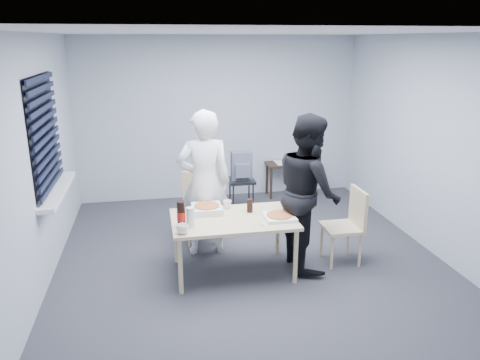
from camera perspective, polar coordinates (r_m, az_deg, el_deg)
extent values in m
plane|color=#2C2D32|center=(5.65, 1.32, -9.81)|extent=(5.00, 5.00, 0.00)
plane|color=white|center=(5.05, 1.52, 17.58)|extent=(5.00, 5.00, 0.00)
plane|color=#A7AFB8|center=(7.62, -2.59, 7.49)|extent=(4.50, 0.00, 4.50)
plane|color=#A7AFB8|center=(2.93, 11.87, -8.40)|extent=(4.50, 0.00, 4.50)
plane|color=#A7AFB8|center=(5.22, -23.50, 1.75)|extent=(0.00, 5.00, 5.00)
plane|color=#A7AFB8|center=(6.08, 22.67, 3.81)|extent=(0.00, 5.00, 5.00)
plane|color=black|center=(5.55, -22.81, 5.31)|extent=(0.00, 1.30, 1.30)
cube|color=black|center=(5.54, -22.51, 5.33)|extent=(0.04, 1.30, 1.25)
cube|color=silver|center=(5.69, -21.32, -1.20)|extent=(0.18, 1.42, 0.05)
cube|color=beige|center=(5.14, -0.85, -4.83)|extent=(1.34, 0.85, 0.04)
cylinder|color=beige|center=(4.88, -7.28, -10.42)|extent=(0.05, 0.05, 0.62)
cylinder|color=beige|center=(5.54, -7.79, -6.99)|extent=(0.05, 0.05, 0.62)
cylinder|color=beige|center=(5.08, 6.80, -9.24)|extent=(0.05, 0.05, 0.62)
cylinder|color=beige|center=(5.72, 4.61, -6.11)|extent=(0.05, 0.05, 0.62)
cube|color=beige|center=(6.05, -4.84, -3.59)|extent=(0.42, 0.42, 0.04)
cube|color=beige|center=(6.15, -5.08, -0.88)|extent=(0.42, 0.04, 0.44)
cylinder|color=beige|center=(5.96, -6.24, -6.28)|extent=(0.03, 0.03, 0.41)
cylinder|color=beige|center=(6.27, -6.50, -5.07)|extent=(0.03, 0.03, 0.41)
cylinder|color=beige|center=(5.99, -2.98, -6.07)|extent=(0.03, 0.03, 0.41)
cylinder|color=beige|center=(6.30, -3.41, -4.88)|extent=(0.03, 0.03, 0.41)
cube|color=beige|center=(5.59, 12.27, -5.70)|extent=(0.42, 0.42, 0.04)
cube|color=beige|center=(5.58, 14.23, -3.24)|extent=(0.04, 0.42, 0.44)
cylinder|color=beige|center=(5.47, 11.16, -8.70)|extent=(0.03, 0.03, 0.41)
cylinder|color=beige|center=(5.76, 9.91, -7.30)|extent=(0.03, 0.03, 0.41)
cylinder|color=beige|center=(5.60, 14.42, -8.31)|extent=(0.03, 0.03, 0.41)
cylinder|color=beige|center=(5.88, 13.03, -6.96)|extent=(0.03, 0.03, 0.41)
imported|color=white|center=(5.58, -4.37, -0.40)|extent=(0.65, 0.42, 1.77)
imported|color=black|center=(5.31, 8.32, -1.42)|extent=(0.47, 0.86, 1.77)
cube|color=#342118|center=(7.82, 6.30, 1.98)|extent=(0.84, 0.38, 0.04)
cylinder|color=#342118|center=(7.66, 3.82, -0.46)|extent=(0.04, 0.04, 0.53)
cylinder|color=#342118|center=(7.93, 3.29, 0.16)|extent=(0.04, 0.04, 0.53)
cylinder|color=#342118|center=(7.88, 9.21, -0.15)|extent=(0.04, 0.04, 0.53)
cylinder|color=#342118|center=(8.15, 8.51, 0.45)|extent=(0.04, 0.04, 0.53)
cube|color=black|center=(6.98, 0.17, -0.06)|extent=(0.38, 0.38, 0.04)
cylinder|color=black|center=(6.90, -0.81, -2.57)|extent=(0.04, 0.04, 0.48)
cylinder|color=black|center=(7.18, -1.23, -1.80)|extent=(0.04, 0.04, 0.48)
cylinder|color=black|center=(6.96, 1.61, -2.42)|extent=(0.04, 0.04, 0.48)
cylinder|color=black|center=(7.23, 1.10, -1.65)|extent=(0.04, 0.04, 0.48)
cube|color=slate|center=(6.92, 0.17, 1.78)|extent=(0.30, 0.16, 0.42)
cube|color=slate|center=(6.83, 0.35, 1.13)|extent=(0.22, 0.06, 0.20)
cube|color=white|center=(5.31, -4.06, -3.73)|extent=(0.33, 0.33, 0.04)
cube|color=white|center=(5.30, -4.06, -3.37)|extent=(0.33, 0.33, 0.04)
cylinder|color=#CC7F38|center=(5.29, -4.07, -3.13)|extent=(0.28, 0.28, 0.01)
cube|color=white|center=(5.13, 4.81, -4.50)|extent=(0.33, 0.33, 0.03)
cylinder|color=#CC7F38|center=(5.12, 4.81, -4.26)|extent=(0.28, 0.28, 0.01)
imported|color=white|center=(4.75, -7.00, -5.95)|extent=(0.17, 0.17, 0.10)
imported|color=white|center=(5.41, -1.57, -2.97)|extent=(0.10, 0.10, 0.09)
cylinder|color=black|center=(5.28, 1.20, -3.14)|extent=(0.08, 0.08, 0.15)
cylinder|color=black|center=(4.88, -7.18, -4.18)|extent=(0.08, 0.08, 0.28)
cylinder|color=red|center=(4.88, -7.17, -4.39)|extent=(0.09, 0.09, 0.09)
cylinder|color=silver|center=(4.91, -6.06, -4.49)|extent=(0.11, 0.11, 0.21)
torus|color=red|center=(4.94, 2.69, -5.53)|extent=(0.06, 0.06, 0.00)
cube|color=white|center=(7.79, 5.21, 2.12)|extent=(0.30, 0.36, 0.01)
cube|color=black|center=(7.90, 7.77, 2.43)|extent=(0.14, 0.12, 0.05)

